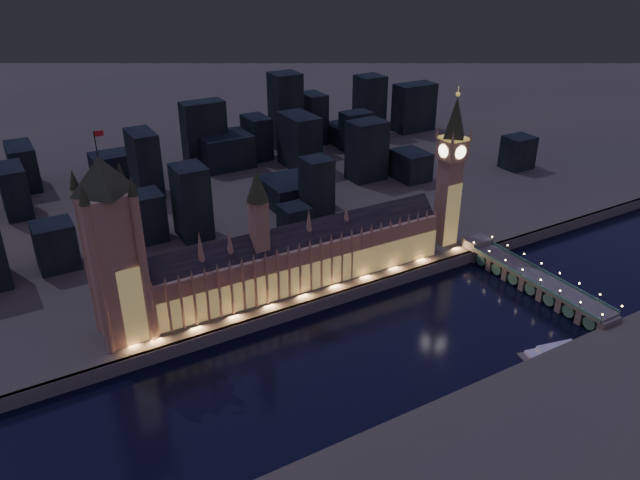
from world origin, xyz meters
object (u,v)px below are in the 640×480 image
palace_of_westminster (290,259)px  river_boat (556,350)px  elizabeth_tower (452,159)px  victoria_tower (112,242)px  westminster_bridge (531,279)px

palace_of_westminster → river_boat: 155.28m
palace_of_westminster → elizabeth_tower: (119.41, 0.19, 41.20)m
palace_of_westminster → elizabeth_tower: bearing=0.1°
elizabeth_tower → river_boat: size_ratio=2.50×
victoria_tower → westminster_bridge: victoria_tower is taller
victoria_tower → river_boat: bearing=-31.7°
palace_of_westminster → victoria_tower: victoria_tower is taller
victoria_tower → river_boat: size_ratio=2.61×
victoria_tower → palace_of_westminster: bearing=-0.1°
palace_of_westminster → westminster_bridge: (134.31, -65.19, -20.38)m
palace_of_westminster → river_boat: palace_of_westminster is taller
palace_of_westminster → river_boat: (95.71, -119.74, -24.81)m
elizabeth_tower → river_boat: (-23.70, -119.92, -66.01)m
palace_of_westminster → westminster_bridge: palace_of_westminster is taller
victoria_tower → elizabeth_tower: bearing=0.0°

